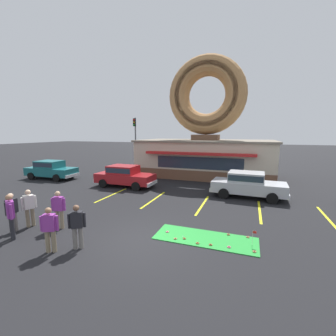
% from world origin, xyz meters
% --- Properties ---
extents(ground_plane, '(160.00, 160.00, 0.00)m').
position_xyz_m(ground_plane, '(0.00, 0.00, 0.00)').
color(ground_plane, black).
extents(donut_shop_building, '(12.30, 6.75, 10.96)m').
position_xyz_m(donut_shop_building, '(-0.20, 13.94, 3.74)').
color(donut_shop_building, brown).
rests_on(donut_shop_building, ground).
extents(putting_mat, '(3.88, 1.44, 0.03)m').
position_xyz_m(putting_mat, '(2.32, 0.96, 0.01)').
color(putting_mat, green).
rests_on(putting_mat, ground).
extents(mini_donut_near_left, '(0.13, 0.13, 0.04)m').
position_xyz_m(mini_donut_near_left, '(1.26, 0.49, 0.05)').
color(mini_donut_near_left, '#A5724C').
rests_on(mini_donut_near_left, putting_mat).
extents(mini_donut_near_right, '(0.13, 0.13, 0.04)m').
position_xyz_m(mini_donut_near_right, '(0.77, 0.95, 0.05)').
color(mini_donut_near_right, '#D8667F').
rests_on(mini_donut_near_right, putting_mat).
extents(mini_donut_mid_left, '(0.13, 0.13, 0.04)m').
position_xyz_m(mini_donut_mid_left, '(2.60, 0.48, 0.05)').
color(mini_donut_mid_left, brown).
rests_on(mini_donut_mid_left, putting_mat).
extents(mini_donut_mid_centre, '(0.13, 0.13, 0.04)m').
position_xyz_m(mini_donut_mid_centre, '(2.13, 0.43, 0.05)').
color(mini_donut_mid_centre, brown).
rests_on(mini_donut_mid_centre, putting_mat).
extents(mini_donut_mid_right, '(0.13, 0.13, 0.04)m').
position_xyz_m(mini_donut_mid_right, '(4.08, 0.52, 0.05)').
color(mini_donut_mid_right, '#A5724C').
rests_on(mini_donut_mid_right, putting_mat).
extents(mini_donut_far_left, '(0.13, 0.13, 0.04)m').
position_xyz_m(mini_donut_far_left, '(1.59, 0.62, 0.05)').
color(mini_donut_far_left, brown).
rests_on(mini_donut_far_left, putting_mat).
extents(mini_donut_far_centre, '(0.13, 0.13, 0.04)m').
position_xyz_m(mini_donut_far_centre, '(3.13, 1.55, 0.05)').
color(mini_donut_far_centre, brown).
rests_on(mini_donut_far_centre, putting_mat).
extents(mini_donut_far_right, '(0.13, 0.13, 0.04)m').
position_xyz_m(mini_donut_far_right, '(3.86, 1.58, 0.05)').
color(mini_donut_far_right, '#A5724C').
rests_on(mini_donut_far_right, putting_mat).
extents(mini_donut_extra, '(0.13, 0.13, 0.04)m').
position_xyz_m(mini_donut_extra, '(3.24, 0.54, 0.05)').
color(mini_donut_extra, '#D8667F').
rests_on(mini_donut_extra, putting_mat).
extents(golf_ball, '(0.04, 0.04, 0.04)m').
position_xyz_m(golf_ball, '(1.50, 0.76, 0.05)').
color(golf_ball, white).
rests_on(golf_ball, putting_mat).
extents(putting_flag_pin, '(0.13, 0.01, 0.55)m').
position_xyz_m(putting_flag_pin, '(4.04, 1.00, 0.44)').
color(putting_flag_pin, silver).
rests_on(putting_flag_pin, putting_mat).
extents(car_silver, '(4.63, 2.13, 1.60)m').
position_xyz_m(car_silver, '(3.72, 7.50, 0.87)').
color(car_silver, '#B2B5BA').
rests_on(car_silver, ground).
extents(car_teal, '(4.63, 2.13, 1.60)m').
position_xyz_m(car_teal, '(-12.66, 7.67, 0.87)').
color(car_teal, '#196066').
rests_on(car_teal, ground).
extents(car_red, '(4.56, 1.99, 1.60)m').
position_xyz_m(car_red, '(-5.02, 7.34, 0.87)').
color(car_red, maroon).
rests_on(car_red, ground).
extents(pedestrian_blue_sweater_man, '(0.38, 0.55, 1.63)m').
position_xyz_m(pedestrian_blue_sweater_man, '(-5.04, -0.47, 0.90)').
color(pedestrian_blue_sweater_man, '#7F7056').
rests_on(pedestrian_blue_sweater_man, ground).
extents(pedestrian_hooded_kid, '(0.51, 0.41, 1.59)m').
position_xyz_m(pedestrian_hooded_kid, '(-1.75, -1.28, 0.87)').
color(pedestrian_hooded_kid, slate).
rests_on(pedestrian_hooded_kid, ground).
extents(pedestrian_leather_jacket_man, '(0.57, 0.36, 1.63)m').
position_xyz_m(pedestrian_leather_jacket_man, '(-3.68, -0.20, 0.90)').
color(pedestrian_leather_jacket_man, '#7F7056').
rests_on(pedestrian_leather_jacket_man, ground).
extents(pedestrian_clipboard_woman, '(0.53, 0.40, 1.76)m').
position_xyz_m(pedestrian_clipboard_woman, '(-4.62, -1.56, 0.98)').
color(pedestrian_clipboard_woman, '#232328').
rests_on(pedestrian_clipboard_woman, ground).
extents(pedestrian_beanie_man, '(0.30, 0.59, 1.63)m').
position_xyz_m(pedestrian_beanie_man, '(-5.19, -1.11, 0.90)').
color(pedestrian_beanie_man, slate).
rests_on(pedestrian_beanie_man, ground).
extents(pedestrian_crossing_woman, '(0.55, 0.38, 1.58)m').
position_xyz_m(pedestrian_crossing_woman, '(-2.44, -1.79, 0.87)').
color(pedestrian_crossing_woman, '#7F7056').
rests_on(pedestrian_crossing_woman, ground).
extents(trash_bin, '(0.57, 0.57, 0.97)m').
position_xyz_m(trash_bin, '(-6.31, 10.59, 0.50)').
color(trash_bin, '#232833').
rests_on(trash_bin, ground).
extents(traffic_light_pole, '(0.28, 0.47, 5.80)m').
position_xyz_m(traffic_light_pole, '(-9.21, 16.95, 3.71)').
color(traffic_light_pole, '#595B60').
rests_on(traffic_light_pole, ground).
extents(parking_stripe_far_left, '(0.12, 3.60, 0.01)m').
position_xyz_m(parking_stripe_far_left, '(-4.60, 5.00, 0.00)').
color(parking_stripe_far_left, yellow).
rests_on(parking_stripe_far_left, ground).
extents(parking_stripe_left, '(0.12, 3.60, 0.01)m').
position_xyz_m(parking_stripe_left, '(-1.60, 5.00, 0.00)').
color(parking_stripe_left, yellow).
rests_on(parking_stripe_left, ground).
extents(parking_stripe_mid_left, '(0.12, 3.60, 0.01)m').
position_xyz_m(parking_stripe_mid_left, '(1.40, 5.00, 0.00)').
color(parking_stripe_mid_left, yellow).
rests_on(parking_stripe_mid_left, ground).
extents(parking_stripe_centre, '(0.12, 3.60, 0.01)m').
position_xyz_m(parking_stripe_centre, '(4.40, 5.00, 0.00)').
color(parking_stripe_centre, yellow).
rests_on(parking_stripe_centre, ground).
extents(parking_stripe_mid_right, '(0.12, 3.60, 0.01)m').
position_xyz_m(parking_stripe_mid_right, '(7.40, 5.00, 0.00)').
color(parking_stripe_mid_right, yellow).
rests_on(parking_stripe_mid_right, ground).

